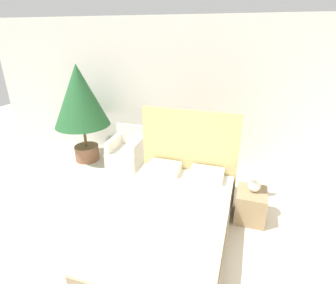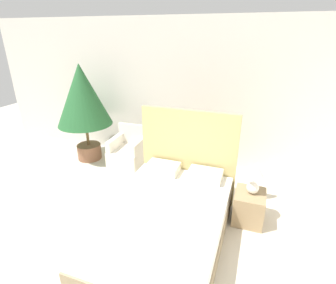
{
  "view_description": "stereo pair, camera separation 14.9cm",
  "coord_description": "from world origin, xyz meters",
  "px_view_note": "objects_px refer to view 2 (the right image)",
  "views": [
    {
      "loc": [
        0.95,
        -1.31,
        2.6
      ],
      "look_at": [
        -0.33,
        2.71,
        0.82
      ],
      "focal_mm": 28.0,
      "sensor_mm": 36.0,
      "label": 1
    },
    {
      "loc": [
        1.09,
        -1.26,
        2.6
      ],
      "look_at": [
        -0.33,
        2.71,
        0.82
      ],
      "focal_mm": 28.0,
      "sensor_mm": 36.0,
      "label": 2
    }
  ],
  "objects_px": {
    "bed": "(166,218)",
    "table_lamp": "(255,175)",
    "armchair_near_window_left": "(128,155)",
    "armchair_near_window_right": "(177,163)",
    "nightstand": "(249,207)",
    "potted_palm": "(83,98)"
  },
  "relations": [
    {
      "from": "table_lamp",
      "to": "armchair_near_window_right",
      "type": "bearing_deg",
      "value": 148.38
    },
    {
      "from": "bed",
      "to": "table_lamp",
      "type": "xyz_separation_m",
      "value": [
        1.04,
        0.75,
        0.46
      ]
    },
    {
      "from": "bed",
      "to": "armchair_near_window_left",
      "type": "xyz_separation_m",
      "value": [
        -1.42,
        1.61,
        -0.03
      ]
    },
    {
      "from": "bed",
      "to": "nightstand",
      "type": "xyz_separation_m",
      "value": [
        1.02,
        0.72,
        -0.08
      ]
    },
    {
      "from": "armchair_near_window_right",
      "to": "table_lamp",
      "type": "bearing_deg",
      "value": -23.81
    },
    {
      "from": "armchair_near_window_left",
      "to": "armchair_near_window_right",
      "type": "relative_size",
      "value": 1.0
    },
    {
      "from": "armchair_near_window_right",
      "to": "potted_palm",
      "type": "height_order",
      "value": "potted_palm"
    },
    {
      "from": "armchair_near_window_left",
      "to": "armchair_near_window_right",
      "type": "distance_m",
      "value": 1.06
    },
    {
      "from": "armchair_near_window_right",
      "to": "nightstand",
      "type": "relative_size",
      "value": 1.74
    },
    {
      "from": "nightstand",
      "to": "table_lamp",
      "type": "relative_size",
      "value": 1.01
    },
    {
      "from": "armchair_near_window_left",
      "to": "potted_palm",
      "type": "relative_size",
      "value": 0.42
    },
    {
      "from": "armchair_near_window_left",
      "to": "table_lamp",
      "type": "relative_size",
      "value": 1.76
    },
    {
      "from": "armchair_near_window_left",
      "to": "potted_palm",
      "type": "xyz_separation_m",
      "value": [
        -1.01,
        0.09,
        1.08
      ]
    },
    {
      "from": "armchair_near_window_right",
      "to": "potted_palm",
      "type": "relative_size",
      "value": 0.42
    },
    {
      "from": "nightstand",
      "to": "potted_palm",
      "type": "bearing_deg",
      "value": 164.25
    },
    {
      "from": "armchair_near_window_left",
      "to": "nightstand",
      "type": "height_order",
      "value": "armchair_near_window_left"
    },
    {
      "from": "armchair_near_window_right",
      "to": "potted_palm",
      "type": "xyz_separation_m",
      "value": [
        -2.07,
        0.09,
        1.08
      ]
    },
    {
      "from": "armchair_near_window_right",
      "to": "nightstand",
      "type": "distance_m",
      "value": 1.64
    },
    {
      "from": "armchair_near_window_right",
      "to": "nightstand",
      "type": "bearing_deg",
      "value": -24.76
    },
    {
      "from": "armchair_near_window_right",
      "to": "nightstand",
      "type": "xyz_separation_m",
      "value": [
        1.38,
        -0.88,
        -0.05
      ]
    },
    {
      "from": "bed",
      "to": "table_lamp",
      "type": "bearing_deg",
      "value": 35.68
    },
    {
      "from": "bed",
      "to": "armchair_near_window_right",
      "type": "bearing_deg",
      "value": 102.62
    }
  ]
}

